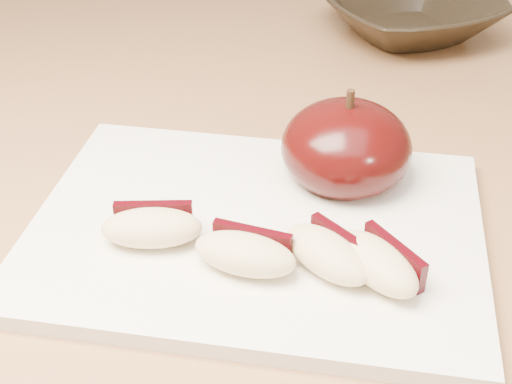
{
  "coord_description": "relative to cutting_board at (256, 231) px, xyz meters",
  "views": [
    {
      "loc": [
        0.08,
        -0.0,
        1.19
      ],
      "look_at": [
        0.09,
        0.36,
        0.94
      ],
      "focal_mm": 50.0,
      "sensor_mm": 36.0,
      "label": 1
    }
  ],
  "objects": [
    {
      "name": "apple_wedge_c",
      "position": [
        0.04,
        -0.04,
        0.02
      ],
      "size": [
        0.06,
        0.07,
        0.02
      ],
      "rotation": [
        0.0,
        0.0,
        -0.89
      ],
      "color": "beige",
      "rests_on": "cutting_board"
    },
    {
      "name": "cutting_board",
      "position": [
        0.0,
        0.0,
        0.0
      ],
      "size": [
        0.32,
        0.26,
        0.01
      ],
      "primitive_type": "cube",
      "rotation": [
        0.0,
        0.0,
        -0.21
      ],
      "color": "white",
      "rests_on": "island_counter"
    },
    {
      "name": "apple_half",
      "position": [
        0.06,
        0.05,
        0.03
      ],
      "size": [
        0.11,
        0.11,
        0.08
      ],
      "rotation": [
        0.0,
        0.0,
        -0.22
      ],
      "color": "black",
      "rests_on": "cutting_board"
    },
    {
      "name": "back_cabinet",
      "position": [
        -0.09,
        0.84,
        -0.44
      ],
      "size": [
        2.4,
        0.62,
        0.94
      ],
      "color": "silver",
      "rests_on": "ground"
    },
    {
      "name": "apple_wedge_d",
      "position": [
        0.07,
        -0.05,
        0.02
      ],
      "size": [
        0.06,
        0.07,
        0.02
      ],
      "rotation": [
        0.0,
        0.0,
        -1.04
      ],
      "color": "beige",
      "rests_on": "cutting_board"
    },
    {
      "name": "apple_wedge_a",
      "position": [
        -0.06,
        -0.01,
        0.02
      ],
      "size": [
        0.06,
        0.03,
        0.02
      ],
      "rotation": [
        0.0,
        0.0,
        -0.01
      ],
      "color": "beige",
      "rests_on": "cutting_board"
    },
    {
      "name": "bowl",
      "position": [
        0.17,
        0.33,
        0.02
      ],
      "size": [
        0.22,
        0.22,
        0.04
      ],
      "primitive_type": "imported",
      "rotation": [
        0.0,
        0.0,
        0.33
      ],
      "color": "black",
      "rests_on": "island_counter"
    },
    {
      "name": "apple_wedge_b",
      "position": [
        -0.01,
        -0.04,
        0.02
      ],
      "size": [
        0.07,
        0.05,
        0.02
      ],
      "rotation": [
        0.0,
        0.0,
        -0.37
      ],
      "color": "beige",
      "rests_on": "cutting_board"
    }
  ]
}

